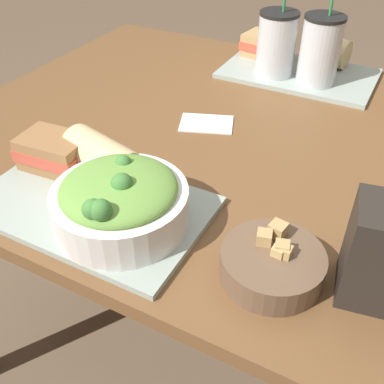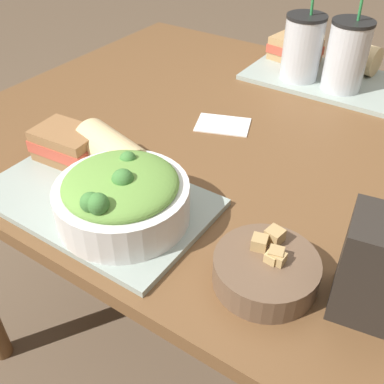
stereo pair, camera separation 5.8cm
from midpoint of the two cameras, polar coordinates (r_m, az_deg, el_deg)
name	(u,v)px [view 1 (the left image)]	position (r m, az deg, el deg)	size (l,w,h in m)	color
ground_plane	(241,344)	(1.55, 5.09, -18.70)	(12.00, 12.00, 0.00)	brown
dining_table	(261,173)	(1.05, 7.15, 2.35)	(1.43, 1.02, 0.78)	brown
tray_near	(92,206)	(0.82, -14.59, -1.74)	(0.41, 0.25, 0.01)	#99A89E
tray_far	(298,73)	(1.32, 12.08, 14.49)	(0.41, 0.25, 0.01)	#99A89E
salad_bowl	(120,200)	(0.74, -11.39, -1.12)	(0.22, 0.22, 0.11)	white
soup_bowl	(272,263)	(0.67, 7.71, -9.02)	(0.15, 0.15, 0.07)	brown
sandwich_near	(55,152)	(0.91, -18.81, 4.78)	(0.14, 0.10, 0.06)	olive
baguette_near	(103,157)	(0.86, -13.21, 4.24)	(0.17, 0.11, 0.08)	#DBBC84
sandwich_far	(267,46)	(1.39, 8.27, 17.87)	(0.15, 0.11, 0.06)	tan
baguette_far	(328,51)	(1.36, 15.63, 16.81)	(0.13, 0.09, 0.08)	#DBBC84
drink_cup_dark	(276,46)	(1.26, 9.27, 17.82)	(0.10, 0.10, 0.24)	silver
drink_cup_red	(320,52)	(1.23, 14.54, 16.76)	(0.10, 0.10, 0.24)	silver
napkin_folded	(206,124)	(1.05, 0.22, 8.64)	(0.14, 0.12, 0.00)	white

